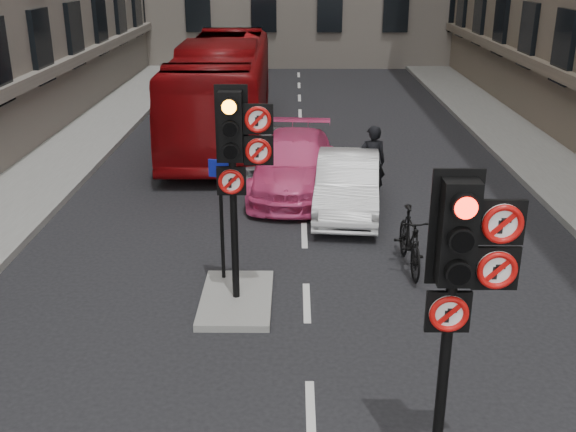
{
  "coord_description": "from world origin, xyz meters",
  "views": [
    {
      "loc": [
        -0.23,
        -5.2,
        5.5
      ],
      "look_at": [
        -0.3,
        2.36,
        2.6
      ],
      "focal_mm": 42.0,
      "sensor_mm": 36.0,
      "label": 1
    }
  ],
  "objects_px": {
    "signal_far": "(237,149)",
    "signal_near": "(463,266)",
    "car_white": "(347,184)",
    "motorcycle": "(410,240)",
    "motorcyclist": "(372,163)",
    "car_silver": "(267,151)",
    "info_sign": "(221,203)",
    "bus_red": "(223,89)",
    "car_pink": "(294,164)"
  },
  "relations": [
    {
      "from": "signal_far",
      "to": "signal_near",
      "type": "bearing_deg",
      "value": -56.98
    },
    {
      "from": "car_white",
      "to": "motorcycle",
      "type": "distance_m",
      "value": 3.24
    },
    {
      "from": "signal_near",
      "to": "motorcycle",
      "type": "distance_m",
      "value": 5.78
    },
    {
      "from": "motorcycle",
      "to": "signal_far",
      "type": "bearing_deg",
      "value": -157.01
    },
    {
      "from": "signal_far",
      "to": "motorcyclist",
      "type": "xyz_separation_m",
      "value": [
        2.77,
        5.38,
        -1.79
      ]
    },
    {
      "from": "car_silver",
      "to": "info_sign",
      "type": "distance_m",
      "value": 6.77
    },
    {
      "from": "car_silver",
      "to": "motorcyclist",
      "type": "bearing_deg",
      "value": -33.96
    },
    {
      "from": "signal_near",
      "to": "signal_far",
      "type": "relative_size",
      "value": 1.0
    },
    {
      "from": "signal_near",
      "to": "car_silver",
      "type": "distance_m",
      "value": 11.83
    },
    {
      "from": "bus_red",
      "to": "motorcycle",
      "type": "distance_m",
      "value": 11.0
    },
    {
      "from": "car_white",
      "to": "bus_red",
      "type": "distance_m",
      "value": 7.8
    },
    {
      "from": "car_pink",
      "to": "motorcyclist",
      "type": "bearing_deg",
      "value": -12.85
    },
    {
      "from": "motorcycle",
      "to": "info_sign",
      "type": "relative_size",
      "value": 0.86
    },
    {
      "from": "motorcyclist",
      "to": "car_silver",
      "type": "bearing_deg",
      "value": -44.91
    },
    {
      "from": "signal_near",
      "to": "car_pink",
      "type": "height_order",
      "value": "signal_near"
    },
    {
      "from": "car_white",
      "to": "signal_near",
      "type": "bearing_deg",
      "value": -81.33
    },
    {
      "from": "car_pink",
      "to": "info_sign",
      "type": "height_order",
      "value": "info_sign"
    },
    {
      "from": "car_pink",
      "to": "motorcycle",
      "type": "relative_size",
      "value": 2.52
    },
    {
      "from": "bus_red",
      "to": "car_pink",
      "type": "bearing_deg",
      "value": -68.22
    },
    {
      "from": "motorcyclist",
      "to": "bus_red",
      "type": "bearing_deg",
      "value": -62.6
    },
    {
      "from": "car_white",
      "to": "motorcycle",
      "type": "bearing_deg",
      "value": -67.61
    },
    {
      "from": "motorcycle",
      "to": "motorcyclist",
      "type": "distance_m",
      "value": 4.0
    },
    {
      "from": "car_silver",
      "to": "info_sign",
      "type": "xyz_separation_m",
      "value": [
        -0.52,
        -6.69,
        0.93
      ]
    },
    {
      "from": "signal_far",
      "to": "info_sign",
      "type": "distance_m",
      "value": 1.41
    },
    {
      "from": "motorcyclist",
      "to": "motorcycle",
      "type": "bearing_deg",
      "value": 87.14
    },
    {
      "from": "car_pink",
      "to": "info_sign",
      "type": "relative_size",
      "value": 2.17
    },
    {
      "from": "car_silver",
      "to": "motorcycle",
      "type": "xyz_separation_m",
      "value": [
        2.92,
        -6.0,
        -0.05
      ]
    },
    {
      "from": "car_silver",
      "to": "car_pink",
      "type": "height_order",
      "value": "car_pink"
    },
    {
      "from": "signal_near",
      "to": "info_sign",
      "type": "xyz_separation_m",
      "value": [
        -2.97,
        4.72,
        -1.03
      ]
    },
    {
      "from": "signal_near",
      "to": "car_silver",
      "type": "bearing_deg",
      "value": 102.14
    },
    {
      "from": "info_sign",
      "to": "signal_far",
      "type": "bearing_deg",
      "value": -47.05
    },
    {
      "from": "car_pink",
      "to": "motorcyclist",
      "type": "distance_m",
      "value": 1.98
    },
    {
      "from": "car_silver",
      "to": "signal_far",
      "type": "bearing_deg",
      "value": -87.32
    },
    {
      "from": "signal_far",
      "to": "motorcyclist",
      "type": "height_order",
      "value": "signal_far"
    },
    {
      "from": "car_silver",
      "to": "car_pink",
      "type": "bearing_deg",
      "value": -58.92
    },
    {
      "from": "car_pink",
      "to": "motorcycle",
      "type": "height_order",
      "value": "car_pink"
    },
    {
      "from": "car_pink",
      "to": "info_sign",
      "type": "distance_m",
      "value": 5.47
    },
    {
      "from": "car_white",
      "to": "car_pink",
      "type": "height_order",
      "value": "car_pink"
    },
    {
      "from": "car_white",
      "to": "car_pink",
      "type": "distance_m",
      "value": 1.92
    },
    {
      "from": "bus_red",
      "to": "info_sign",
      "type": "distance_m",
      "value": 10.74
    },
    {
      "from": "signal_near",
      "to": "bus_red",
      "type": "height_order",
      "value": "signal_near"
    },
    {
      "from": "signal_near",
      "to": "car_pink",
      "type": "distance_m",
      "value": 10.29
    },
    {
      "from": "signal_far",
      "to": "bus_red",
      "type": "xyz_separation_m",
      "value": [
        -1.39,
        11.41,
        -1.13
      ]
    },
    {
      "from": "car_silver",
      "to": "car_pink",
      "type": "relative_size",
      "value": 0.76
    },
    {
      "from": "motorcycle",
      "to": "motorcyclist",
      "type": "bearing_deg",
      "value": 92.69
    },
    {
      "from": "bus_red",
      "to": "signal_far",
      "type": "bearing_deg",
      "value": -83.97
    },
    {
      "from": "car_white",
      "to": "motorcyclist",
      "type": "xyz_separation_m",
      "value": [
        0.65,
        0.88,
        0.25
      ]
    },
    {
      "from": "signal_far",
      "to": "car_white",
      "type": "relative_size",
      "value": 0.9
    },
    {
      "from": "info_sign",
      "to": "motorcycle",
      "type": "bearing_deg",
      "value": 26.82
    },
    {
      "from": "signal_near",
      "to": "car_white",
      "type": "xyz_separation_m",
      "value": [
        -0.48,
        8.5,
        -1.93
      ]
    }
  ]
}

